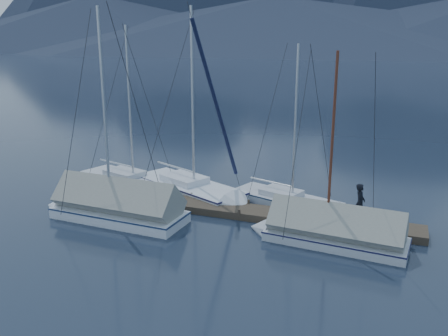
{
  "coord_description": "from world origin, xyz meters",
  "views": [
    {
      "loc": [
        7.42,
        -17.92,
        8.01
      ],
      "look_at": [
        0.0,
        2.0,
        2.2
      ],
      "focal_mm": 38.0,
      "sensor_mm": 36.0,
      "label": 1
    }
  ],
  "objects": [
    {
      "name": "sailboat_open_mid",
      "position": [
        -1.97,
        3.85,
        0.18
      ],
      "size": [
        8.17,
        5.37,
        10.53
      ],
      "color": "white",
      "rests_on": "ground"
    },
    {
      "name": "sailboat_open_left",
      "position": [
        -5.8,
        4.09,
        0.17
      ],
      "size": [
        7.53,
        4.07,
        9.58
      ],
      "color": "silver",
      "rests_on": "ground"
    },
    {
      "name": "sailboat_covered_far",
      "position": [
        -4.74,
        -0.54,
        0.5
      ],
      "size": [
        7.42,
        3.11,
        10.26
      ],
      "color": "white",
      "rests_on": "ground"
    },
    {
      "name": "ground",
      "position": [
        0.0,
        0.0,
        0.0
      ],
      "size": [
        1000.0,
        1000.0,
        0.0
      ],
      "primitive_type": "plane",
      "color": "black",
      "rests_on": "ground"
    },
    {
      "name": "dock",
      "position": [
        0.0,
        2.0,
        0.11
      ],
      "size": [
        18.0,
        1.5,
        0.54
      ],
      "color": "#382D23",
      "rests_on": "ground"
    },
    {
      "name": "sailboat_open_right",
      "position": [
        3.27,
        3.94,
        0.15
      ],
      "size": [
        6.74,
        3.84,
        8.6
      ],
      "color": "silver",
      "rests_on": "ground"
    },
    {
      "name": "mooring_posts",
      "position": [
        -0.5,
        2.0,
        0.35
      ],
      "size": [
        15.12,
        1.52,
        0.35
      ],
      "color": "#382D23",
      "rests_on": "ground"
    },
    {
      "name": "person",
      "position": [
        6.19,
        2.13,
        1.2
      ],
      "size": [
        0.46,
        0.66,
        1.71
      ],
      "primitive_type": "imported",
      "rotation": [
        0.0,
        0.0,
        1.49
      ],
      "color": "black",
      "rests_on": "dock"
    },
    {
      "name": "sailboat_covered_near",
      "position": [
        4.97,
        0.24,
        0.42
      ],
      "size": [
        6.65,
        2.81,
        8.45
      ],
      "color": "silver",
      "rests_on": "ground"
    }
  ]
}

